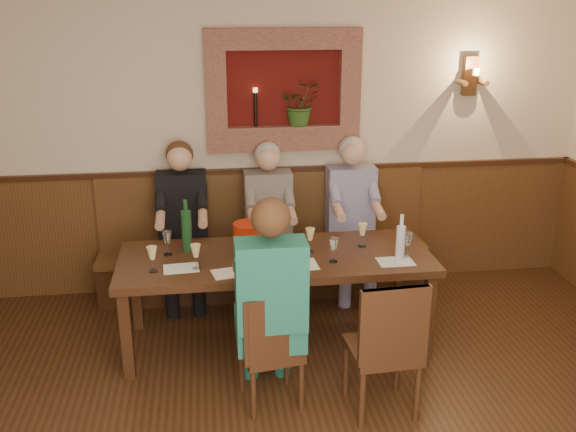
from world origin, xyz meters
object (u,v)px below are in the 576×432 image
chair_near_left (271,370)px  chair_near_right (382,372)px  person_bench_mid (269,236)px  wine_bottle_green_b (187,230)px  bench (265,258)px  person_bench_left (184,238)px  dining_table (276,264)px  person_bench_right (352,231)px  spittoon_bucket (249,240)px  wine_bottle_green_a (274,236)px  person_chair_front (270,319)px  water_bottle (400,243)px

chair_near_left → chair_near_right: chair_near_right is taller
person_bench_mid → wine_bottle_green_b: size_ratio=3.46×
bench → person_bench_left: 0.79m
dining_table → person_bench_right: bearing=46.5°
chair_near_right → spittoon_bucket: size_ratio=3.70×
person_bench_right → wine_bottle_green_a: size_ratio=3.63×
bench → chair_near_right: bench is taller
bench → spittoon_bucket: bearing=-102.6°
dining_table → bench: (0.00, 0.94, -0.35)m
person_chair_front → wine_bottle_green_a: (0.12, 0.76, 0.29)m
dining_table → spittoon_bucket: 0.29m
spittoon_bucket → wine_bottle_green_b: 0.50m
chair_near_right → water_bottle: size_ratio=2.65×
spittoon_bucket → person_chair_front: bearing=-84.4°
water_bottle → person_bench_mid: bearing=129.1°
chair_near_left → dining_table: bearing=71.4°
spittoon_bucket → person_bench_right: bearing=39.4°
dining_table → water_bottle: (0.91, -0.24, 0.23)m
person_bench_right → person_bench_left: bearing=-180.0°
dining_table → chair_near_left: bearing=-98.9°
bench → person_bench_left: (-0.73, -0.11, 0.28)m
wine_bottle_green_b → person_bench_left: bearing=94.6°
person_bench_mid → wine_bottle_green_a: 0.91m
person_chair_front → water_bottle: size_ratio=4.04×
bench → water_bottle: (0.91, -1.18, 0.57)m
person_bench_left → person_bench_right: size_ratio=1.00×
dining_table → wine_bottle_green_a: wine_bottle_green_a is taller
person_bench_left → wine_bottle_green_a: size_ratio=3.64×
person_bench_right → dining_table: bearing=-133.5°
bench → water_bottle: bearing=-52.4°
dining_table → chair_near_left: (-0.13, -0.80, -0.42)m
wine_bottle_green_b → water_bottle: wine_bottle_green_b is taller
chair_near_left → person_bench_left: size_ratio=0.60×
dining_table → person_bench_right: person_bench_right is taller
person_chair_front → spittoon_bucket: size_ratio=5.63×
bench → chair_near_right: 2.01m
spittoon_bucket → person_bench_mid: bearing=73.5°
chair_near_left → chair_near_right: bearing=-23.2°
person_bench_mid → water_bottle: (0.87, -1.07, 0.31)m
chair_near_right → person_bench_mid: person_bench_mid is taller
bench → person_bench_left: person_bench_left is taller
bench → wine_bottle_green_a: 1.12m
wine_bottle_green_a → person_bench_mid: bearing=86.6°
wine_bottle_green_b → water_bottle: 1.64m
person_bench_mid → chair_near_right: bearing=-72.9°
person_bench_mid → water_bottle: 1.42m
dining_table → bench: bearing=90.0°
spittoon_bucket → water_bottle: water_bottle is taller
wine_bottle_green_b → water_bottle: (1.58, -0.43, -0.02)m
person_bench_left → water_bottle: (1.64, -1.07, 0.29)m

